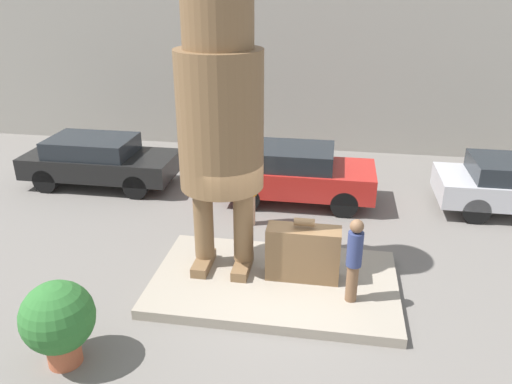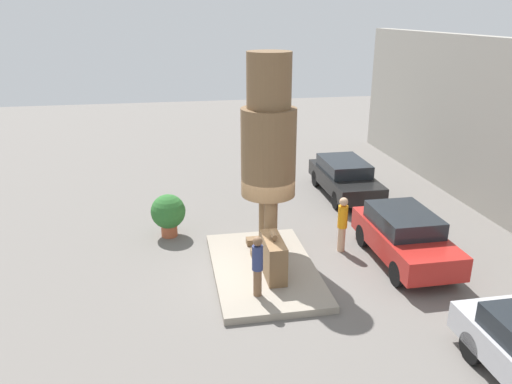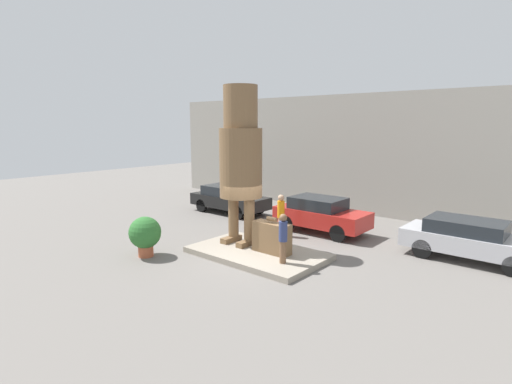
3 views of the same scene
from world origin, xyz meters
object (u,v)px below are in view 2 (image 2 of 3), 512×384
Objects in this scene: tourist at (258,264)px; parked_car_black at (345,177)px; parked_car_red at (404,236)px; worker_hivis at (342,222)px; giant_suitcase at (273,257)px; planter_pot at (168,213)px; statue_figure at (268,140)px.

tourist is 0.38× the size of parked_car_black.
worker_hivis is (-0.99, -1.60, 0.15)m from parked_car_red.
giant_suitcase is at bearing 147.11° from tourist.
parked_car_red is (5.86, -0.23, 0.04)m from parked_car_black.
tourist is 5.06m from planter_pot.
parked_car_black is at bearing 145.77° from tourist.
statue_figure reaches higher than parked_car_red.
worker_hivis reaches higher than planter_pot.
parked_car_black is at bearing 159.37° from worker_hivis.
tourist is at bearing 25.69° from planter_pot.
parked_car_black is at bearing 145.57° from giant_suitcase.
parked_car_black is at bearing 138.51° from statue_figure.
planter_pot is (-4.55, -2.19, -0.27)m from tourist.
statue_figure is at bearing -105.97° from parked_car_red.
statue_figure reaches higher than giant_suitcase.
worker_hivis reaches higher than parked_car_red.
worker_hivis reaches higher than parked_car_black.
parked_car_black is (-4.73, 4.18, -2.88)m from statue_figure.
parked_car_red reaches higher than planter_pot.
statue_figure is 3.58m from worker_hivis.
worker_hivis is at bearing 86.51° from statue_figure.
parked_car_red is at bearing 74.03° from statue_figure.
giant_suitcase is at bearing 37.95° from planter_pot.
giant_suitcase is 2.94m from worker_hivis.
statue_figure is 4.06× the size of planter_pot.
parked_car_red is 7.59m from planter_pot.
parked_car_red is 1.89m from worker_hivis.
tourist is 1.14× the size of planter_pot.
parked_car_black is 1.08× the size of parked_car_red.
planter_pot is 0.82× the size of worker_hivis.
worker_hivis is at bearing -121.64° from parked_car_red.
giant_suitcase is 0.98× the size of planter_pot.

